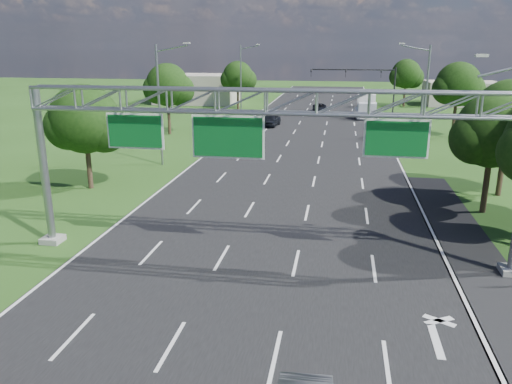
# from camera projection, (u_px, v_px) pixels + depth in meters

# --- Properties ---
(ground) EXTENTS (220.00, 220.00, 0.00)m
(ground) POSITION_uv_depth(u_px,v_px,m) (295.00, 170.00, 41.38)
(ground) COLOR #234514
(ground) RESTS_ON ground
(road) EXTENTS (18.00, 180.00, 0.02)m
(road) POSITION_uv_depth(u_px,v_px,m) (295.00, 170.00, 41.38)
(road) COLOR black
(road) RESTS_ON ground
(road_flare) EXTENTS (3.00, 30.00, 0.02)m
(road_flare) POSITION_uv_depth(u_px,v_px,m) (470.00, 254.00, 24.60)
(road_flare) COLOR black
(road_flare) RESTS_ON ground
(sign_gantry) EXTENTS (23.50, 1.00, 9.56)m
(sign_gantry) POSITION_uv_depth(u_px,v_px,m) (268.00, 115.00, 22.35)
(sign_gantry) COLOR gray
(sign_gantry) RESTS_ON ground
(traffic_signal) EXTENTS (12.21, 0.24, 7.00)m
(traffic_signal) POSITION_uv_depth(u_px,v_px,m) (370.00, 80.00, 71.84)
(traffic_signal) COLOR black
(traffic_signal) RESTS_ON ground
(streetlight_l_near) EXTENTS (2.97, 0.22, 10.16)m
(streetlight_l_near) POSITION_uv_depth(u_px,v_px,m) (161.00, 100.00, 41.62)
(streetlight_l_near) COLOR gray
(streetlight_l_near) RESTS_ON ground
(streetlight_l_far) EXTENTS (2.97, 0.22, 10.16)m
(streetlight_l_far) POSITION_uv_depth(u_px,v_px,m) (242.00, 76.00, 74.73)
(streetlight_l_far) COLOR gray
(streetlight_l_far) RESTS_ON ground
(streetlight_r_mid) EXTENTS (2.97, 0.22, 10.16)m
(streetlight_r_mid) POSITION_uv_depth(u_px,v_px,m) (424.00, 93.00, 47.46)
(streetlight_r_mid) COLOR gray
(streetlight_r_mid) RESTS_ON ground
(tree_verge_la) EXTENTS (5.76, 4.80, 7.40)m
(tree_verge_la) POSITION_uv_depth(u_px,v_px,m) (86.00, 122.00, 34.74)
(tree_verge_la) COLOR #2D2116
(tree_verge_la) RESTS_ON ground
(tree_verge_lb) EXTENTS (5.76, 4.80, 8.06)m
(tree_verge_lb) POSITION_uv_depth(u_px,v_px,m) (168.00, 87.00, 56.63)
(tree_verge_lb) COLOR #2D2116
(tree_verge_lb) RESTS_ON ground
(tree_verge_lc) EXTENTS (5.76, 4.80, 7.62)m
(tree_verge_lc) POSITION_uv_depth(u_px,v_px,m) (238.00, 78.00, 79.93)
(tree_verge_lc) COLOR #2D2116
(tree_verge_lc) RESTS_ON ground
(tree_verge_rd) EXTENTS (5.76, 4.80, 8.28)m
(tree_verge_rd) POSITION_uv_depth(u_px,v_px,m) (458.00, 87.00, 54.28)
(tree_verge_rd) COLOR #2D2116
(tree_verge_rd) RESTS_ON ground
(tree_verge_re) EXTENTS (5.76, 4.80, 7.84)m
(tree_verge_re) POSITION_uv_depth(u_px,v_px,m) (406.00, 75.00, 83.11)
(tree_verge_re) COLOR #2D2116
(tree_verge_re) RESTS_ON ground
(building_left) EXTENTS (14.00, 10.00, 5.00)m
(building_left) POSITION_uv_depth(u_px,v_px,m) (198.00, 89.00, 89.61)
(building_left) COLOR #ADA291
(building_left) RESTS_ON ground
(building_right) EXTENTS (12.00, 9.00, 4.00)m
(building_right) POSITION_uv_depth(u_px,v_px,m) (461.00, 93.00, 86.16)
(building_right) COLOR #ADA291
(building_right) RESTS_ON ground
(car_queue_b) EXTENTS (2.54, 4.79, 1.28)m
(car_queue_b) POSITION_uv_depth(u_px,v_px,m) (320.00, 108.00, 77.44)
(car_queue_b) COLOR black
(car_queue_b) RESTS_ON ground
(car_queue_c) EXTENTS (2.34, 4.77, 1.57)m
(car_queue_c) POSITION_uv_depth(u_px,v_px,m) (271.00, 120.00, 63.76)
(car_queue_c) COLOR black
(car_queue_c) RESTS_ON ground
(car_queue_d) EXTENTS (2.24, 4.94, 1.57)m
(car_queue_d) POSITION_uv_depth(u_px,v_px,m) (361.00, 113.00, 70.27)
(car_queue_d) COLOR white
(car_queue_d) RESTS_ON ground
(box_truck) EXTENTS (2.81, 8.77, 3.29)m
(box_truck) POSITION_uv_depth(u_px,v_px,m) (367.00, 105.00, 72.48)
(box_truck) COLOR silver
(box_truck) RESTS_ON ground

